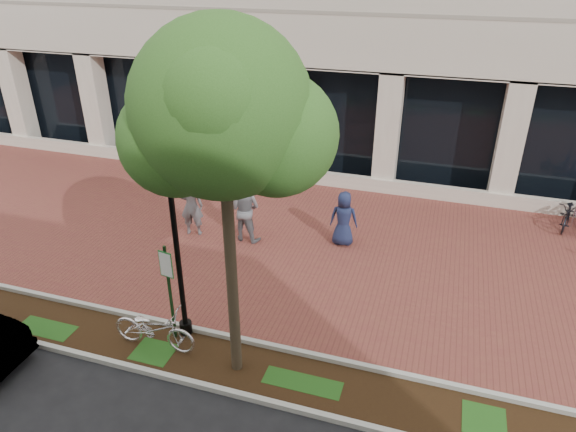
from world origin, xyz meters
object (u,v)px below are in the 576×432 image
(lamppost, at_px, (175,233))
(locked_bicycle, at_px, (154,328))
(pedestrian_right, at_px, (344,219))
(pedestrian_left, at_px, (191,206))
(parking_sign, at_px, (168,282))
(street_tree, at_px, (226,121))
(pedestrian_mid, at_px, (245,209))

(lamppost, bearing_deg, locked_bicycle, -123.96)
(pedestrian_right, bearing_deg, lamppost, 57.98)
(pedestrian_left, bearing_deg, parking_sign, 99.07)
(locked_bicycle, distance_m, pedestrian_left, 5.11)
(parking_sign, relative_size, pedestrian_left, 1.25)
(street_tree, relative_size, pedestrian_right, 4.19)
(lamppost, height_order, pedestrian_right, lamppost)
(pedestrian_right, bearing_deg, street_tree, 75.07)
(street_tree, relative_size, pedestrian_left, 3.66)
(parking_sign, bearing_deg, locked_bicycle, -113.38)
(street_tree, height_order, pedestrian_mid, street_tree)
(pedestrian_mid, bearing_deg, lamppost, 99.49)
(lamppost, bearing_deg, pedestrian_right, 63.34)
(lamppost, distance_m, pedestrian_left, 4.96)
(pedestrian_left, bearing_deg, street_tree, 113.05)
(lamppost, xyz_separation_m, street_tree, (1.57, -0.63, 2.69))
(parking_sign, height_order, pedestrian_right, parking_sign)
(parking_sign, height_order, street_tree, street_tree)
(pedestrian_right, bearing_deg, locked_bicycle, 57.14)
(lamppost, height_order, pedestrian_mid, lamppost)
(lamppost, distance_m, locked_bicycle, 2.24)
(street_tree, bearing_deg, locked_bicycle, 179.40)
(locked_bicycle, xyz_separation_m, pedestrian_right, (2.94, 5.65, 0.33))
(parking_sign, bearing_deg, pedestrian_left, 121.54)
(street_tree, xyz_separation_m, pedestrian_right, (0.96, 5.67, -4.47))
(pedestrian_right, bearing_deg, pedestrian_mid, 6.37)
(pedestrian_left, height_order, pedestrian_mid, pedestrian_mid)
(pedestrian_right, bearing_deg, parking_sign, 57.56)
(lamppost, distance_m, street_tree, 3.18)
(parking_sign, relative_size, pedestrian_mid, 1.19)
(pedestrian_mid, distance_m, pedestrian_right, 2.92)
(pedestrian_left, bearing_deg, lamppost, 101.93)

